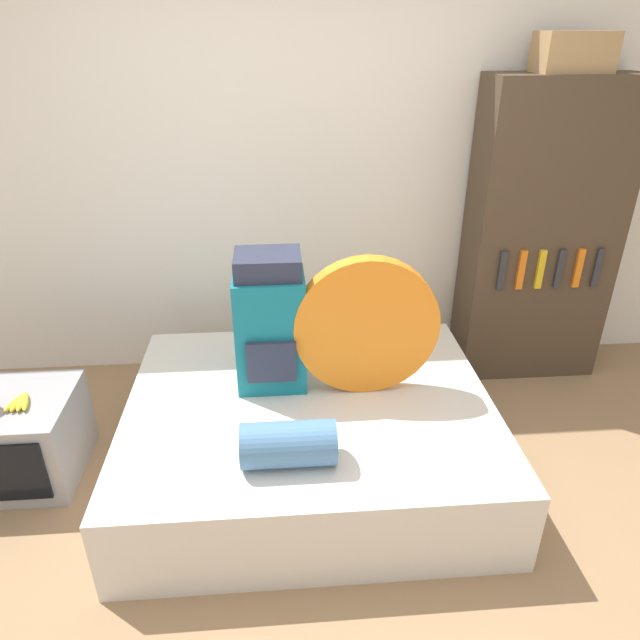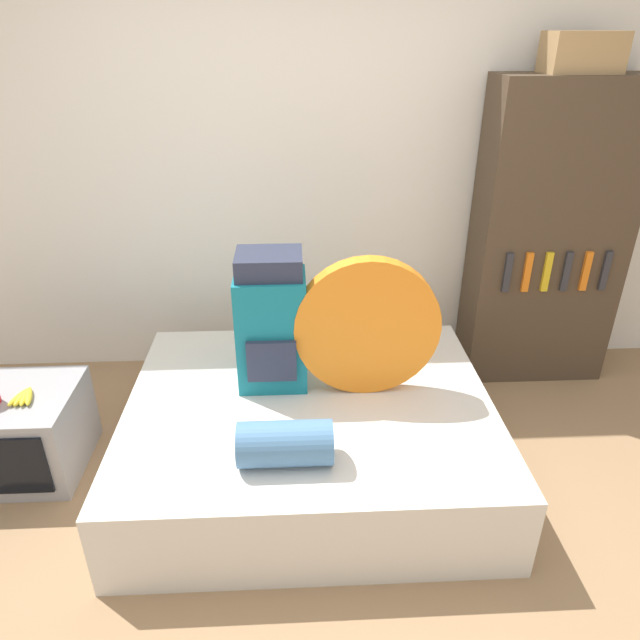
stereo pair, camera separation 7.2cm
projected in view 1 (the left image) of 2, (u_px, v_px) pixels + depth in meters
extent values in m
plane|color=#997551|center=(318.00, 559.00, 2.52)|extent=(16.00, 16.00, 0.00)
cube|color=white|center=(295.00, 172.00, 3.48)|extent=(8.00, 0.05, 2.60)
cube|color=silver|center=(310.00, 433.00, 2.96)|extent=(1.83, 1.51, 0.42)
cube|color=#14707F|center=(271.00, 331.00, 2.88)|extent=(0.35, 0.28, 0.60)
cube|color=#282D42|center=(268.00, 264.00, 2.73)|extent=(0.32, 0.26, 0.11)
cube|color=#282D42|center=(271.00, 362.00, 2.78)|extent=(0.24, 0.03, 0.22)
cylinder|color=orange|center=(366.00, 326.00, 2.80)|extent=(0.72, 0.09, 0.72)
cylinder|color=teal|center=(288.00, 444.00, 2.41)|extent=(0.40, 0.20, 0.20)
cube|color=#939399|center=(18.00, 437.00, 2.91)|extent=(0.59, 0.55, 0.45)
ellipsoid|color=yellow|center=(16.00, 402.00, 2.77)|extent=(0.08, 0.16, 0.03)
ellipsoid|color=yellow|center=(19.00, 402.00, 2.77)|extent=(0.05, 0.16, 0.03)
ellipsoid|color=yellow|center=(22.00, 402.00, 2.77)|extent=(0.05, 0.16, 0.03)
ellipsoid|color=yellow|center=(25.00, 402.00, 2.77)|extent=(0.08, 0.16, 0.03)
cube|color=#473828|center=(541.00, 236.00, 3.54)|extent=(0.89, 0.36, 1.87)
cube|color=#2D2D33|center=(502.00, 271.00, 3.42)|extent=(0.04, 0.02, 0.25)
cube|color=orange|center=(521.00, 270.00, 3.43)|extent=(0.04, 0.02, 0.25)
cube|color=gold|center=(540.00, 269.00, 3.44)|extent=(0.04, 0.02, 0.25)
cube|color=#2D2D33|center=(559.00, 269.00, 3.45)|extent=(0.04, 0.02, 0.25)
cube|color=orange|center=(578.00, 268.00, 3.45)|extent=(0.04, 0.02, 0.25)
cube|color=#2D2D33|center=(597.00, 268.00, 3.46)|extent=(0.04, 0.02, 0.25)
cube|color=#A88456|center=(574.00, 52.00, 3.06)|extent=(0.39, 0.25, 0.21)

